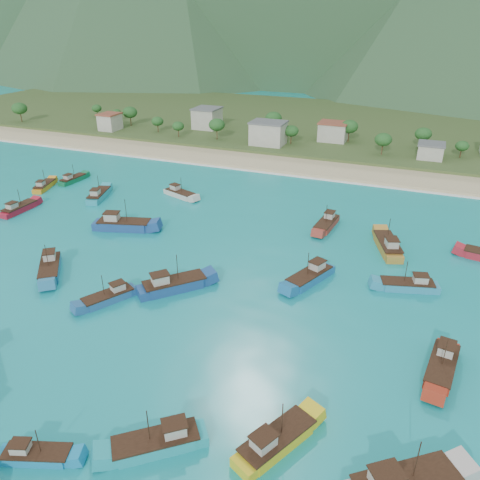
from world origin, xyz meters
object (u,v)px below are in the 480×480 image
at_px(boat_12, 326,224).
at_px(boat_14, 408,286).
at_px(boat_1, 442,367).
at_px(boat_29, 99,196).
at_px(boat_7, 310,277).
at_px(boat_13, 109,298).
at_px(boat_18, 158,443).
at_px(boat_27, 36,456).
at_px(boat_16, 123,225).
at_px(boat_30, 44,186).
at_px(boat_21, 173,285).
at_px(boat_20, 73,180).
at_px(boat_23, 388,246).
at_px(boat_24, 19,209).
at_px(boat_2, 276,442).
at_px(boat_9, 180,194).
at_px(boat_0, 50,269).

height_order(boat_12, boat_14, boat_12).
bearing_deg(boat_1, boat_29, -15.59).
xyz_separation_m(boat_1, boat_7, (-22.02, 16.35, 0.03)).
height_order(boat_13, boat_14, boat_14).
bearing_deg(boat_18, boat_12, -42.92).
bearing_deg(boat_18, boat_27, 78.86).
xyz_separation_m(boat_16, boat_30, (-35.26, 14.49, -0.38)).
height_order(boat_21, boat_27, boat_21).
height_order(boat_20, boat_23, boat_23).
height_order(boat_24, boat_27, boat_24).
bearing_deg(boat_1, boat_12, -50.68).
bearing_deg(boat_13, boat_12, -93.26).
height_order(boat_21, boat_24, boat_21).
distance_m(boat_2, boat_20, 103.26).
bearing_deg(boat_12, boat_21, 67.86).
height_order(boat_21, boat_29, boat_21).
relative_size(boat_18, boat_27, 1.22).
distance_m(boat_12, boat_18, 65.16).
bearing_deg(boat_7, boat_24, 18.29).
height_order(boat_13, boat_18, boat_18).
xyz_separation_m(boat_20, boat_27, (57.33, -75.38, -0.09)).
bearing_deg(boat_23, boat_12, 135.52).
bearing_deg(boat_1, boat_2, 57.78).
bearing_deg(boat_16, boat_20, -140.60).
height_order(boat_2, boat_29, boat_2).
xyz_separation_m(boat_14, boat_27, (-34.66, -50.62, -0.21)).
bearing_deg(boat_29, boat_24, -147.28).
bearing_deg(boat_20, boat_24, -79.43).
distance_m(boat_9, boat_16, 22.75).
xyz_separation_m(boat_12, boat_29, (-58.35, -3.74, 0.02)).
distance_m(boat_9, boat_18, 78.40).
bearing_deg(boat_16, boat_29, -145.35).
bearing_deg(boat_9, boat_24, -33.18).
distance_m(boat_16, boat_21, 28.83).
bearing_deg(boat_30, boat_29, -19.65).
bearing_deg(boat_20, boat_23, -3.09).
bearing_deg(boat_20, boat_12, 0.53).
xyz_separation_m(boat_0, boat_12, (42.97, 38.64, -0.08)).
bearing_deg(boat_2, boat_12, 123.92).
xyz_separation_m(boat_2, boat_29, (-65.78, 56.31, -0.01)).
distance_m(boat_2, boat_16, 64.78).
bearing_deg(boat_23, boat_16, 171.73).
height_order(boat_16, boat_30, boat_16).
distance_m(boat_0, boat_12, 57.79).
height_order(boat_24, boat_30, boat_24).
distance_m(boat_16, boat_18, 60.13).
xyz_separation_m(boat_13, boat_29, (-31.17, 38.81, 0.12)).
height_order(boat_13, boat_23, boat_23).
xyz_separation_m(boat_23, boat_24, (-84.48, -11.81, -0.21)).
distance_m(boat_18, boat_24, 81.03).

